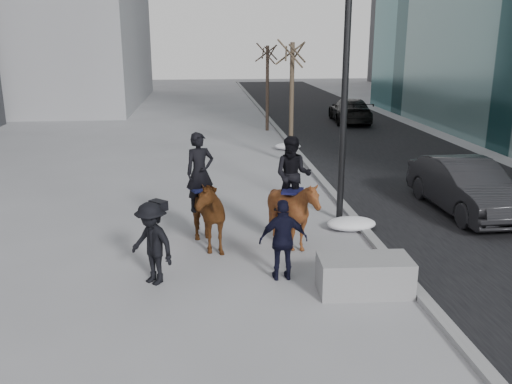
{
  "coord_description": "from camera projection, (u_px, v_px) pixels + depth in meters",
  "views": [
    {
      "loc": [
        -1.19,
        -10.87,
        4.93
      ],
      "look_at": [
        0.0,
        1.2,
        1.5
      ],
      "focal_mm": 38.0,
      "sensor_mm": 36.0,
      "label": 1
    }
  ],
  "objects": [
    {
      "name": "tree_far",
      "position": [
        267.0,
        84.0,
        29.72
      ],
      "size": [
        1.2,
        1.2,
        5.12
      ],
      "primitive_type": null,
      "color": "#33261E",
      "rests_on": "ground"
    },
    {
      "name": "mounted_right",
      "position": [
        293.0,
        205.0,
        13.0
      ],
      "size": [
        1.85,
        1.98,
        2.74
      ],
      "color": "#4D1E0F",
      "rests_on": "ground"
    },
    {
      "name": "camera_crew",
      "position": [
        152.0,
        243.0,
        11.14
      ],
      "size": [
        1.28,
        1.25,
        1.75
      ],
      "color": "black",
      "rests_on": "ground"
    },
    {
      "name": "tree_near",
      "position": [
        292.0,
        97.0,
        21.79
      ],
      "size": [
        1.2,
        1.2,
        5.36
      ],
      "primitive_type": null,
      "color": "#3A2E22",
      "rests_on": "ground"
    },
    {
      "name": "car_far",
      "position": [
        350.0,
        110.0,
        33.04
      ],
      "size": [
        2.52,
        5.28,
        1.48
      ],
      "primitive_type": "imported",
      "rotation": [
        0.0,
        0.0,
        3.05
      ],
      "color": "black",
      "rests_on": "ground"
    },
    {
      "name": "snow_piles",
      "position": [
        315.0,
        180.0,
        19.08
      ],
      "size": [
        1.32,
        11.82,
        0.34
      ],
      "color": "white",
      "rests_on": "ground"
    },
    {
      "name": "road",
      "position": [
        405.0,
        164.0,
        22.1
      ],
      "size": [
        8.0,
        90.0,
        0.01
      ],
      "primitive_type": "cube",
      "color": "black",
      "rests_on": "ground"
    },
    {
      "name": "ground",
      "position": [
        261.0,
        273.0,
        11.86
      ],
      "size": [
        120.0,
        120.0,
        0.0
      ],
      "primitive_type": "plane",
      "color": "gray",
      "rests_on": "ground"
    },
    {
      "name": "mounted_left",
      "position": [
        201.0,
        206.0,
        13.07
      ],
      "size": [
        1.69,
        2.39,
        2.82
      ],
      "color": "#49280E",
      "rests_on": "ground"
    },
    {
      "name": "curb",
      "position": [
        309.0,
        165.0,
        21.71
      ],
      "size": [
        0.25,
        90.0,
        0.12
      ],
      "primitive_type": "cube",
      "color": "gray",
      "rests_on": "ground"
    },
    {
      "name": "planter",
      "position": [
        364.0,
        275.0,
        10.85
      ],
      "size": [
        1.88,
        1.0,
        0.74
      ],
      "primitive_type": "cube",
      "rotation": [
        0.0,
        0.0,
        -0.05
      ],
      "color": "gray",
      "rests_on": "ground"
    },
    {
      "name": "car_near",
      "position": [
        466.0,
        187.0,
        15.8
      ],
      "size": [
        1.81,
        4.8,
        1.57
      ],
      "primitive_type": "imported",
      "rotation": [
        0.0,
        0.0,
        0.03
      ],
      "color": "black",
      "rests_on": "ground"
    },
    {
      "name": "lamppost",
      "position": [
        345.0,
        37.0,
        14.24
      ],
      "size": [
        0.25,
        2.4,
        9.09
      ],
      "color": "black",
      "rests_on": "ground"
    },
    {
      "name": "feeder",
      "position": [
        283.0,
        240.0,
        11.33
      ],
      "size": [
        1.04,
        0.87,
        1.75
      ],
      "color": "black",
      "rests_on": "ground"
    }
  ]
}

